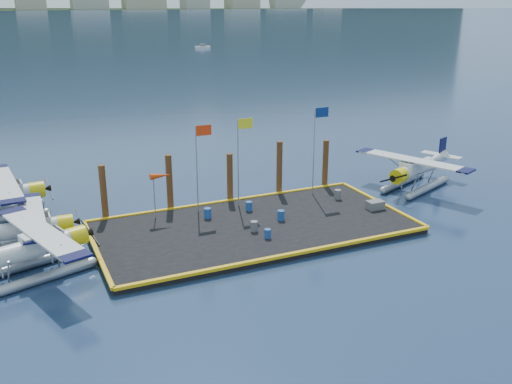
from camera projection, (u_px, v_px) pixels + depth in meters
ground at (254, 230)px, 37.04m from camera, size 4000.00×4000.00×0.00m
dock at (254, 228)px, 36.98m from camera, size 20.00×10.00×0.40m
dock_bumpers at (254, 224)px, 36.88m from camera, size 20.25×10.25×0.18m
far_backdrop at (84, 1)px, 1628.58m from camera, size 3050.00×2050.00×810.00m
seaplane_a at (36, 251)px, 30.65m from camera, size 8.62×9.22×3.30m
seaplane_b at (28, 231)px, 33.53m from camera, size 7.71×8.49×3.03m
seaplane_c at (0, 198)px, 38.64m from camera, size 8.70×9.59×3.40m
seaplane_d at (414, 171)px, 44.65m from camera, size 8.75×9.21×3.36m
drum_0 at (208, 213)px, 37.98m from camera, size 0.48×0.48×0.68m
drum_1 at (254, 226)px, 35.82m from camera, size 0.46×0.46×0.65m
drum_2 at (281, 215)px, 37.62m from camera, size 0.47×0.47×0.66m
drum_3 at (268, 233)px, 34.81m from camera, size 0.40×0.40×0.57m
drum_4 at (338, 194)px, 41.62m from camera, size 0.49×0.49×0.69m
drum_5 at (249, 206)px, 39.32m from camera, size 0.46×0.46×0.64m
crate at (375, 205)px, 39.64m from camera, size 1.16×0.78×0.58m
flagpole_red at (199, 155)px, 38.03m from camera, size 1.14×0.08×6.00m
flagpole_yellow at (241, 149)px, 39.15m from camera, size 1.14×0.08×6.20m
flagpole_blue at (317, 138)px, 41.42m from camera, size 1.14×0.08×6.50m
windsock at (160, 177)px, 37.34m from camera, size 1.40×0.44×3.12m
piling_0 at (104, 194)px, 37.77m from camera, size 0.44×0.44×4.00m
piling_1 at (170, 184)px, 39.48m from camera, size 0.44×0.44×4.20m
piling_2 at (230, 179)px, 41.29m from camera, size 0.44×0.44×3.80m
piling_3 at (279, 169)px, 42.76m from camera, size 0.44×0.44×4.30m
piling_4 at (325, 165)px, 44.37m from camera, size 0.44×0.44×4.00m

